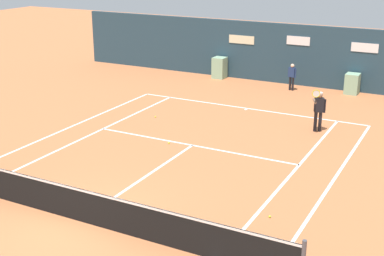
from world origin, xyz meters
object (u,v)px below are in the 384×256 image
(player_on_baseline, at_px, (319,108))
(tennis_ball_mid_court, at_px, (169,143))
(ball_kid_centre_post, at_px, (292,75))
(tennis_ball_near_service_line, at_px, (270,217))
(tennis_ball_by_sideline, at_px, (155,117))

(player_on_baseline, height_order, tennis_ball_mid_court, player_on_baseline)
(ball_kid_centre_post, xyz_separation_m, tennis_ball_near_service_line, (3.65, -13.21, -0.74))
(player_on_baseline, relative_size, tennis_ball_by_sideline, 26.70)
(player_on_baseline, height_order, tennis_ball_by_sideline, player_on_baseline)
(player_on_baseline, bearing_deg, tennis_ball_near_service_line, 73.32)
(ball_kid_centre_post, relative_size, tennis_ball_near_service_line, 19.86)
(tennis_ball_near_service_line, bearing_deg, tennis_ball_by_sideline, 140.06)
(tennis_ball_mid_court, relative_size, tennis_ball_by_sideline, 1.00)
(player_on_baseline, bearing_deg, tennis_ball_mid_court, 18.82)
(ball_kid_centre_post, height_order, tennis_ball_near_service_line, ball_kid_centre_post)
(tennis_ball_by_sideline, bearing_deg, player_on_baseline, 12.10)
(tennis_ball_by_sideline, xyz_separation_m, tennis_ball_near_service_line, (7.32, -6.13, 0.00))
(player_on_baseline, xyz_separation_m, tennis_ball_mid_court, (-4.43, -3.91, -0.92))
(tennis_ball_by_sideline, distance_m, tennis_ball_near_service_line, 9.55)
(ball_kid_centre_post, xyz_separation_m, tennis_ball_mid_court, (-1.56, -9.59, -0.74))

